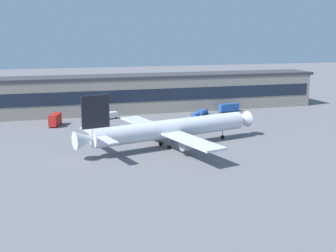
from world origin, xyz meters
name	(u,v)px	position (x,y,z in m)	size (l,w,h in m)	color
ground_plane	(181,145)	(0.00, 0.00, 0.00)	(600.00, 600.00, 0.00)	slate
terminal_building	(137,93)	(0.00, 57.88, 7.38)	(152.88, 16.37, 14.71)	gray
airliner	(169,129)	(-3.67, -0.44, 5.10)	(54.52, 47.05, 15.98)	silver
crew_van	(110,115)	(-13.00, 44.50, 1.46)	(5.64, 3.88, 2.55)	white
baggage_tug	(196,115)	(17.86, 37.34, 1.09)	(4.03, 3.87, 1.85)	#2651A5
catering_truck	(55,120)	(-33.05, 37.01, 2.29)	(4.75, 7.65, 4.15)	red
pushback_tractor	(203,112)	(23.07, 43.63, 1.05)	(5.32, 5.12, 1.75)	#2651A5
fuel_truck	(228,107)	(34.81, 45.64, 1.88)	(8.74, 4.10, 3.35)	#2651A5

